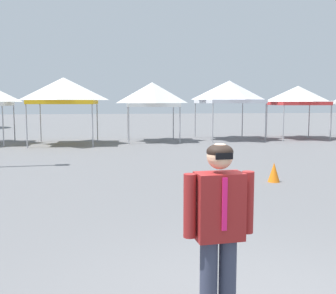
% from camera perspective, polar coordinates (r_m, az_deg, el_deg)
% --- Properties ---
extents(canopy_tent_behind_left, '(3.38, 3.38, 3.36)m').
position_cam_1_polar(canopy_tent_behind_left, '(21.02, -14.54, 7.71)').
color(canopy_tent_behind_left, '#9E9EA3').
rests_on(canopy_tent_behind_left, ground).
extents(canopy_tent_behind_center, '(2.89, 2.89, 3.19)m').
position_cam_1_polar(canopy_tent_behind_center, '(21.93, -2.23, 7.43)').
color(canopy_tent_behind_center, '#9E9EA3').
rests_on(canopy_tent_behind_center, ground).
extents(canopy_tent_left_of_center, '(3.45, 3.45, 3.34)m').
position_cam_1_polar(canopy_tent_left_of_center, '(23.29, 8.67, 7.71)').
color(canopy_tent_left_of_center, '#9E9EA3').
rests_on(canopy_tent_left_of_center, ground).
extents(canopy_tent_center, '(3.03, 3.03, 3.06)m').
position_cam_1_polar(canopy_tent_center, '(24.71, 17.93, 6.94)').
color(canopy_tent_center, '#9E9EA3').
rests_on(canopy_tent_center, ground).
extents(person_foreground, '(0.65, 0.27, 1.78)m').
position_cam_1_polar(person_foreground, '(3.67, 7.21, -11.13)').
color(person_foreground, '#33384C').
rests_on(person_foreground, ground).
extents(traffic_cone_lot_center, '(0.32, 0.32, 0.53)m').
position_cam_1_polar(traffic_cone_lot_center, '(11.16, 14.78, -3.48)').
color(traffic_cone_lot_center, orange).
rests_on(traffic_cone_lot_center, ground).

